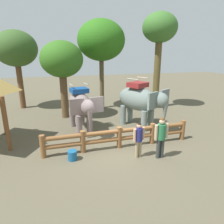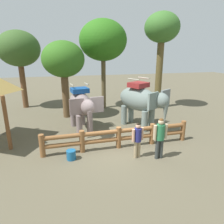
# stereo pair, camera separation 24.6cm
# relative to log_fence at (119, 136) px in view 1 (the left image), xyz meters

# --- Properties ---
(ground_plane) EXTENTS (60.00, 60.00, 0.00)m
(ground_plane) POSITION_rel_log_fence_xyz_m (0.00, 0.12, -0.61)
(ground_plane) COLOR brown
(log_fence) EXTENTS (7.21, 0.37, 1.05)m
(log_fence) POSITION_rel_log_fence_xyz_m (0.00, 0.00, 0.00)
(log_fence) COLOR brown
(log_fence) RESTS_ON ground
(elephant_near_left) EXTENTS (1.90, 3.24, 2.72)m
(elephant_near_left) POSITION_rel_log_fence_xyz_m (-1.49, 2.63, 0.92)
(elephant_near_left) COLOR slate
(elephant_near_left) RESTS_ON ground
(elephant_center) EXTENTS (2.83, 3.46, 2.98)m
(elephant_center) POSITION_rel_log_fence_xyz_m (2.01, 2.37, 1.07)
(elephant_center) COLOR slate
(elephant_center) RESTS_ON ground
(tourist_woman_in_black) EXTENTS (0.55, 0.38, 1.60)m
(tourist_woman_in_black) POSITION_rel_log_fence_xyz_m (0.55, -1.08, 0.32)
(tourist_woman_in_black) COLOR tan
(tourist_woman_in_black) RESTS_ON ground
(tourist_man_in_blue) EXTENTS (0.65, 0.38, 1.83)m
(tourist_man_in_blue) POSITION_rel_log_fence_xyz_m (1.44, -1.37, 0.45)
(tourist_man_in_blue) COLOR #333837
(tourist_man_in_blue) RESTS_ON ground
(tree_far_left) EXTENTS (2.79, 2.79, 5.16)m
(tree_far_left) POSITION_rel_log_fence_xyz_m (-2.30, 5.46, 3.27)
(tree_far_left) COLOR brown
(tree_far_left) RESTS_ON ground
(tree_back_center) EXTENTS (3.59, 3.59, 6.78)m
(tree_back_center) POSITION_rel_log_fence_xyz_m (0.72, 7.20, 4.61)
(tree_back_center) COLOR brown
(tree_back_center) RESTS_ON ground
(tree_far_right) EXTENTS (2.61, 2.61, 7.27)m
(tree_far_right) POSITION_rel_log_fence_xyz_m (4.99, 6.23, 5.25)
(tree_far_right) COLOR brown
(tree_far_right) RESTS_ON ground
(tree_deep_back) EXTENTS (3.19, 3.19, 6.02)m
(tree_deep_back) POSITION_rel_log_fence_xyz_m (-5.55, 8.85, 3.99)
(tree_deep_back) COLOR brown
(tree_deep_back) RESTS_ON ground
(feed_bucket) EXTENTS (0.40, 0.40, 0.42)m
(feed_bucket) POSITION_rel_log_fence_xyz_m (-2.28, -0.60, -0.40)
(feed_bucket) COLOR #19598C
(feed_bucket) RESTS_ON ground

